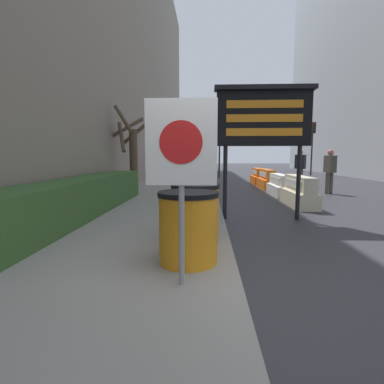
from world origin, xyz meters
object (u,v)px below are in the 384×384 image
object	(u,v)px
message_board	(263,119)
jersey_barrier_cream	(299,193)
jersey_barrier_white	(280,186)
traffic_light_far_side	(313,137)
barrel_drum_middle	(195,213)
barrel_drum_foreground	(188,227)
jersey_barrier_orange_near	(267,180)
pedestrian_passerby	(300,165)
traffic_cone_near	(276,183)
jersey_barrier_orange_far	(258,177)
pedestrian_worker	(330,168)
warning_sign	(181,155)
traffic_light_near_curb	(220,140)

from	to	relation	value
message_board	jersey_barrier_cream	world-z (taller)	message_board
jersey_barrier_white	traffic_light_far_side	xyz separation A→B (m)	(5.40, 12.34, 2.61)
barrel_drum_middle	message_board	world-z (taller)	message_board
barrel_drum_foreground	jersey_barrier_orange_near	distance (m)	10.87
barrel_drum_middle	jersey_barrier_white	world-z (taller)	barrel_drum_middle
traffic_light_far_side	pedestrian_passerby	bearing A→B (deg)	-112.17
barrel_drum_foreground	traffic_cone_near	xyz separation A→B (m)	(3.21, 9.33, -0.25)
message_board	jersey_barrier_white	bearing A→B (deg)	71.24
jersey_barrier_orange_near	jersey_barrier_orange_far	xyz separation A→B (m)	(-0.00, 2.32, -0.02)
jersey_barrier_white	traffic_cone_near	size ratio (longest dim) A/B	2.67
traffic_light_far_side	pedestrian_worker	world-z (taller)	traffic_light_far_side
message_board	pedestrian_worker	bearing A→B (deg)	54.55
jersey_barrier_orange_far	traffic_light_far_side	distance (m)	9.56
warning_sign	message_board	distance (m)	4.49
warning_sign	pedestrian_passerby	world-z (taller)	warning_sign
jersey_barrier_cream	traffic_light_near_curb	size ratio (longest dim) A/B	0.56
message_board	jersey_barrier_white	distance (m)	5.09
barrel_drum_middle	traffic_light_far_side	xyz separation A→B (m)	(8.38, 19.25, 2.35)
pedestrian_worker	jersey_barrier_orange_near	bearing A→B (deg)	-145.44
jersey_barrier_white	traffic_cone_near	distance (m)	1.47
barrel_drum_middle	pedestrian_worker	distance (m)	9.12
pedestrian_passerby	traffic_light_near_curb	bearing A→B (deg)	160.37
jersey_barrier_cream	barrel_drum_foreground	bearing A→B (deg)	-119.09
warning_sign	traffic_light_near_curb	distance (m)	18.40
jersey_barrier_cream	jersey_barrier_white	world-z (taller)	jersey_barrier_cream
jersey_barrier_orange_near	jersey_barrier_orange_far	size ratio (longest dim) A/B	1.16
warning_sign	jersey_barrier_cream	bearing A→B (deg)	63.44
warning_sign	traffic_light_far_side	xyz separation A→B (m)	(8.46, 20.88, 1.45)
jersey_barrier_orange_far	traffic_light_far_side	size ratio (longest dim) A/B	0.43
jersey_barrier_white	pedestrian_passerby	size ratio (longest dim) A/B	1.11
jersey_barrier_white	jersey_barrier_orange_far	xyz separation A→B (m)	(0.00, 4.88, 0.02)
traffic_light_far_side	jersey_barrier_orange_far	bearing A→B (deg)	-125.90
barrel_drum_middle	traffic_light_far_side	world-z (taller)	traffic_light_far_side
jersey_barrier_white	pedestrian_passerby	xyz separation A→B (m)	(1.87, 3.68, 0.72)
barrel_drum_foreground	pedestrian_worker	size ratio (longest dim) A/B	0.51
traffic_cone_near	pedestrian_worker	xyz separation A→B (m)	(1.94, -0.82, 0.68)
traffic_light_near_curb	traffic_light_far_side	xyz separation A→B (m)	(7.30, 2.55, 0.35)
pedestrian_worker	message_board	bearing A→B (deg)	-48.63
barrel_drum_foreground	pedestrian_worker	bearing A→B (deg)	58.88
warning_sign	jersey_barrier_orange_near	size ratio (longest dim) A/B	0.92
jersey_barrier_cream	jersey_barrier_white	distance (m)	2.42
barrel_drum_middle	traffic_light_far_side	bearing A→B (deg)	66.48
barrel_drum_foreground	jersey_barrier_white	size ratio (longest dim) A/B	0.45
warning_sign	traffic_light_near_curb	bearing A→B (deg)	86.39
jersey_barrier_orange_near	traffic_light_far_side	world-z (taller)	traffic_light_far_side
barrel_drum_middle	message_board	size ratio (longest dim) A/B	0.29
jersey_barrier_white	traffic_light_near_curb	xyz separation A→B (m)	(-1.91, 9.78, 2.26)
barrel_drum_middle	pedestrian_worker	world-z (taller)	pedestrian_worker
jersey_barrier_cream	message_board	bearing A→B (deg)	-126.81
traffic_light_far_side	pedestrian_passerby	distance (m)	9.54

